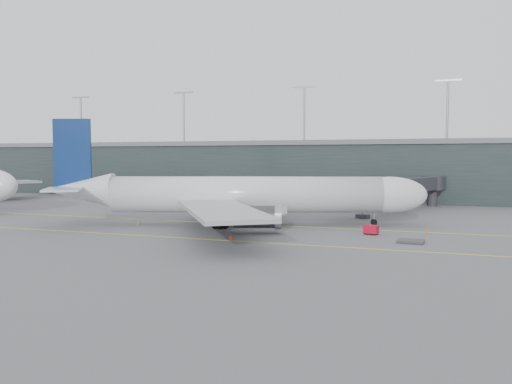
% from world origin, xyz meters
% --- Properties ---
extents(ground, '(320.00, 320.00, 0.00)m').
position_xyz_m(ground, '(0.00, 0.00, 0.00)').
color(ground, '#57565B').
rests_on(ground, ground).
extents(taxiline_a, '(160.00, 0.25, 0.02)m').
position_xyz_m(taxiline_a, '(0.00, -4.00, 0.01)').
color(taxiline_a, yellow).
rests_on(taxiline_a, ground).
extents(taxiline_b, '(160.00, 0.25, 0.02)m').
position_xyz_m(taxiline_b, '(0.00, -20.00, 0.01)').
color(taxiline_b, yellow).
rests_on(taxiline_b, ground).
extents(taxiline_lead_main, '(0.25, 60.00, 0.02)m').
position_xyz_m(taxiline_lead_main, '(5.00, 20.00, 0.01)').
color(taxiline_lead_main, yellow).
rests_on(taxiline_lead_main, ground).
extents(terminal, '(240.00, 36.00, 29.00)m').
position_xyz_m(terminal, '(-0.00, 58.00, 7.62)').
color(terminal, '#1E2A29').
rests_on(terminal, ground).
extents(main_aircraft, '(59.72, 54.98, 17.13)m').
position_xyz_m(main_aircraft, '(7.69, -5.18, 4.81)').
color(main_aircraft, silver).
rests_on(main_aircraft, ground).
extents(jet_bridge, '(21.04, 43.83, 6.82)m').
position_xyz_m(jet_bridge, '(28.25, 23.56, 5.10)').
color(jet_bridge, '#2A2A2F').
rests_on(jet_bridge, ground).
extents(gse_cart, '(2.22, 1.71, 1.34)m').
position_xyz_m(gse_cart, '(28.29, -8.68, 0.75)').
color(gse_cart, '#AE0C23').
rests_on(gse_cart, ground).
extents(baggage_dolly, '(3.50, 2.90, 0.33)m').
position_xyz_m(baggage_dolly, '(33.83, -13.95, 0.20)').
color(baggage_dolly, '#333438').
rests_on(baggage_dolly, ground).
extents(uld_a, '(2.15, 1.73, 1.95)m').
position_xyz_m(uld_a, '(-4.99, 10.12, 1.03)').
color(uld_a, '#37383C').
rests_on(uld_a, ground).
extents(uld_b, '(2.02, 1.69, 1.70)m').
position_xyz_m(uld_b, '(-3.94, 12.06, 0.90)').
color(uld_b, '#37383C').
rests_on(uld_b, ground).
extents(uld_c, '(2.28, 1.97, 1.82)m').
position_xyz_m(uld_c, '(0.79, 11.60, 0.96)').
color(uld_c, '#37383C').
rests_on(uld_c, ground).
extents(cone_nose, '(0.43, 0.43, 0.69)m').
position_xyz_m(cone_nose, '(35.75, -5.95, 0.34)').
color(cone_nose, '#CC5B0B').
rests_on(cone_nose, ground).
extents(cone_wing_stbd, '(0.50, 0.50, 0.80)m').
position_xyz_m(cone_wing_stbd, '(10.92, -18.80, 0.40)').
color(cone_wing_stbd, '#F5450D').
rests_on(cone_wing_stbd, ground).
extents(cone_wing_port, '(0.39, 0.39, 0.62)m').
position_xyz_m(cone_wing_port, '(6.66, 10.99, 0.31)').
color(cone_wing_port, orange).
rests_on(cone_wing_port, ground).
extents(cone_tail, '(0.40, 0.40, 0.64)m').
position_xyz_m(cone_tail, '(-8.38, -10.80, 0.32)').
color(cone_tail, '#D3690B').
rests_on(cone_tail, ground).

